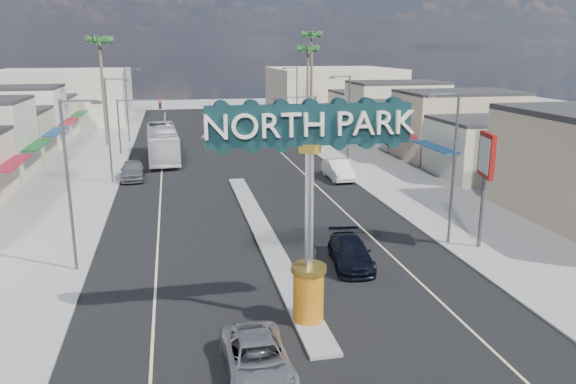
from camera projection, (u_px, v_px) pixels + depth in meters
name	position (u px, v px, depth m)	size (l,w,h in m)	color
ground	(235.00, 178.00, 50.59)	(160.00, 160.00, 0.00)	gray
road	(235.00, 178.00, 50.59)	(20.00, 120.00, 0.01)	black
median_island	(263.00, 233.00, 35.40)	(1.30, 30.00, 0.16)	gray
sidewalk_left	(71.00, 185.00, 47.84)	(8.00, 120.00, 0.12)	gray
sidewalk_right	(382.00, 171.00, 53.32)	(8.00, 120.00, 0.12)	gray
storefront_row_right	(423.00, 120.00, 66.87)	(12.00, 42.00, 6.00)	#B7B29E
backdrop_far_left	(62.00, 96.00, 87.95)	(20.00, 20.00, 8.00)	#B7B29E
backdrop_far_right	(332.00, 92.00, 96.57)	(20.00, 20.00, 8.00)	beige
gateway_sign	(310.00, 189.00, 22.54)	(8.20, 1.50, 9.15)	#D86010
traffic_signal_left	(135.00, 115.00, 61.00)	(5.09, 0.45, 6.00)	#47474C
traffic_signal_right	(300.00, 111.00, 64.59)	(5.09, 0.45, 6.00)	#47474C
streetlight_l_near	(71.00, 177.00, 28.32)	(2.03, 0.22, 9.00)	#47474C
streetlight_l_mid	(110.00, 125.00, 47.28)	(2.03, 0.22, 9.00)	#47474C
streetlight_l_far	(128.00, 101.00, 68.14)	(2.03, 0.22, 9.00)	#47474C
streetlight_r_near	(452.00, 161.00, 32.41)	(2.03, 0.22, 9.00)	#47474C
streetlight_r_mid	(347.00, 119.00, 51.37)	(2.03, 0.22, 9.00)	#47474C
streetlight_r_far	(296.00, 98.00, 72.23)	(2.03, 0.22, 9.00)	#47474C
palm_left_far	(100.00, 47.00, 64.14)	(2.60, 2.60, 13.10)	brown
palm_right_mid	(308.00, 54.00, 75.14)	(2.60, 2.60, 12.10)	brown
palm_right_far	(312.00, 40.00, 80.77)	(2.60, 2.60, 14.10)	brown
suv_left	(258.00, 359.00, 19.94)	(2.28, 4.95, 1.38)	#B0AFB4
suv_right	(351.00, 252.00, 30.22)	(2.02, 4.97, 1.44)	black
car_parked_left	(132.00, 170.00, 49.85)	(1.99, 4.94, 1.68)	slate
car_parked_right	(338.00, 170.00, 50.02)	(1.81, 5.18, 1.71)	white
city_bus	(162.00, 143.00, 58.34)	(2.95, 12.61, 3.51)	silver
bank_pylon_sign	(486.00, 162.00, 31.58)	(0.70, 2.10, 6.71)	#47474C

